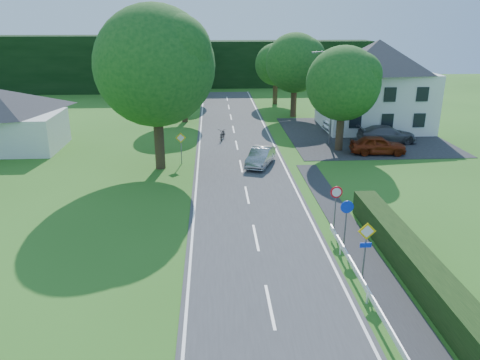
{
  "coord_description": "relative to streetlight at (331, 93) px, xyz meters",
  "views": [
    {
      "loc": [
        -2.12,
        -9.46,
        10.78
      ],
      "look_at": [
        -0.54,
        16.34,
        1.64
      ],
      "focal_mm": 35.0,
      "sensor_mm": 36.0,
      "label": 1
    }
  ],
  "objects": [
    {
      "name": "parked_car_grey",
      "position": [
        5.29,
        0.12,
        -3.67
      ],
      "size": [
        5.18,
        2.11,
        1.5
      ],
      "primitive_type": "imported",
      "rotation": [
        0.0,
        0.0,
        1.57
      ],
      "color": "#545358",
      "rests_on": "parking_pad"
    },
    {
      "name": "sign_priority_right",
      "position": [
        -3.76,
        -22.02,
        -2.67
      ],
      "size": [
        0.78,
        0.09,
        2.59
      ],
      "color": "slate",
      "rests_on": "ground"
    },
    {
      "name": "line_edge_right",
      "position": [
        -4.81,
        -10.0,
        -4.42
      ],
      "size": [
        0.12,
        80.0,
        0.01
      ],
      "primitive_type": "cube",
      "color": "white",
      "rests_on": "road"
    },
    {
      "name": "parking_pad",
      "position": [
        3.94,
        3.0,
        -4.44
      ],
      "size": [
        14.0,
        16.0,
        0.04
      ],
      "primitive_type": "cube",
      "color": "#262528",
      "rests_on": "ground"
    },
    {
      "name": "house_white",
      "position": [
        5.94,
        6.0,
        -0.06
      ],
      "size": [
        10.6,
        8.4,
        8.6
      ],
      "color": "silver",
      "rests_on": "ground"
    },
    {
      "name": "line_centre",
      "position": [
        -8.06,
        -10.0,
        -4.42
      ],
      "size": [
        0.12,
        80.0,
        0.01
      ],
      "primitive_type": null,
      "color": "white",
      "rests_on": "road"
    },
    {
      "name": "sign_roundabout",
      "position": [
        -3.76,
        -19.02,
        -2.79
      ],
      "size": [
        0.64,
        0.08,
        2.37
      ],
      "color": "slate",
      "rests_on": "ground"
    },
    {
      "name": "parked_car_silver_b",
      "position": [
        6.64,
        4.0,
        -3.72
      ],
      "size": [
        5.22,
        2.66,
        1.41
      ],
      "primitive_type": "imported",
      "rotation": [
        0.0,
        0.0,
        1.63
      ],
      "color": "#A3A4AA",
      "rests_on": "parking_pad"
    },
    {
      "name": "tree_left_far",
      "position": [
        -13.06,
        10.0,
        -0.17
      ],
      "size": [
        7.0,
        7.0,
        8.58
      ],
      "primitive_type": null,
      "color": "#164917",
      "rests_on": "ground"
    },
    {
      "name": "tree_main",
      "position": [
        -14.06,
        -6.0,
        1.36
      ],
      "size": [
        9.4,
        9.4,
        11.64
      ],
      "primitive_type": null,
      "color": "#164917",
      "rests_on": "ground"
    },
    {
      "name": "tree_left_back",
      "position": [
        -12.56,
        22.0,
        -0.43
      ],
      "size": [
        6.6,
        6.6,
        8.07
      ],
      "primitive_type": null,
      "color": "#164917",
      "rests_on": "ground"
    },
    {
      "name": "line_edge_left",
      "position": [
        -11.31,
        -10.0,
        -4.42
      ],
      "size": [
        0.12,
        80.0,
        0.01
      ],
      "primitive_type": "cube",
      "color": "white",
      "rests_on": "road"
    },
    {
      "name": "tree_right_back",
      "position": [
        -2.06,
        20.0,
        -0.68
      ],
      "size": [
        6.2,
        6.2,
        7.56
      ],
      "primitive_type": null,
      "color": "#164917",
      "rests_on": "ground"
    },
    {
      "name": "treeline_left",
      "position": [
        -36.06,
        32.0,
        -0.46
      ],
      "size": [
        44.0,
        6.0,
        8.0
      ],
      "primitive_type": "cube",
      "color": "black",
      "rests_on": "ground"
    },
    {
      "name": "motorcycle",
      "position": [
        -9.23,
        2.08,
        -3.9
      ],
      "size": [
        1.05,
        2.1,
        1.05
      ],
      "primitive_type": "imported",
      "rotation": [
        0.0,
        0.0,
        -0.18
      ],
      "color": "black",
      "rests_on": "road"
    },
    {
      "name": "streetlight",
      "position": [
        0.0,
        0.0,
        0.0
      ],
      "size": [
        2.03,
        0.18,
        8.0
      ],
      "color": "slate",
      "rests_on": "ground"
    },
    {
      "name": "tree_right_mid",
      "position": [
        0.44,
        -2.0,
        -0.17
      ],
      "size": [
        7.0,
        7.0,
        8.58
      ],
      "primitive_type": null,
      "color": "#164917",
      "rests_on": "ground"
    },
    {
      "name": "parasol",
      "position": [
        4.67,
        3.24,
        -3.47
      ],
      "size": [
        2.21,
        2.24,
        1.91
      ],
      "primitive_type": "imported",
      "rotation": [
        0.0,
        0.0,
        -0.06
      ],
      "color": "red",
      "rests_on": "parking_pad"
    },
    {
      "name": "sign_priority_left",
      "position": [
        -12.56,
        -5.02,
        -2.75
      ],
      "size": [
        0.78,
        0.09,
        2.44
      ],
      "color": "slate",
      "rests_on": "ground"
    },
    {
      "name": "road",
      "position": [
        -8.06,
        -10.0,
        -4.44
      ],
      "size": [
        7.0,
        80.0,
        0.04
      ],
      "primitive_type": "cube",
      "color": "#39393C",
      "rests_on": "ground"
    },
    {
      "name": "tree_right_far",
      "position": [
        -1.06,
        12.0,
        0.08
      ],
      "size": [
        7.4,
        7.4,
        9.09
      ],
      "primitive_type": null,
      "color": "#164917",
      "rests_on": "ground"
    },
    {
      "name": "parked_car_red",
      "position": [
        3.28,
        -3.4,
        -3.66
      ],
      "size": [
        4.59,
        2.17,
        1.52
      ],
      "primitive_type": "imported",
      "rotation": [
        0.0,
        0.0,
        1.49
      ],
      "color": "maroon",
      "rests_on": "parking_pad"
    },
    {
      "name": "moving_car",
      "position": [
        -6.58,
        -5.86,
        -3.75
      ],
      "size": [
        2.75,
        4.32,
        1.35
      ],
      "primitive_type": "imported",
      "rotation": [
        0.0,
        0.0,
        -0.35
      ],
      "color": "#9E9DA2",
      "rests_on": "road"
    },
    {
      "name": "treeline_right",
      "position": [
        -0.06,
        36.0,
        -0.96
      ],
      "size": [
        30.0,
        5.0,
        7.0
      ],
      "primitive_type": "cube",
      "color": "black",
      "rests_on": "ground"
    },
    {
      "name": "parked_car_silver_a",
      "position": [
        2.93,
        4.44,
        -3.69
      ],
      "size": [
        4.64,
        2.13,
        1.47
      ],
      "primitive_type": "imported",
      "rotation": [
        0.0,
        0.0,
        1.7
      ],
      "color": "silver",
      "rests_on": "parking_pad"
    },
    {
      "name": "sign_speed_limit",
      "position": [
        -3.76,
        -17.03,
        -2.7
      ],
      "size": [
        0.64,
        0.11,
        2.37
      ],
      "color": "slate",
      "rests_on": "ground"
    }
  ]
}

